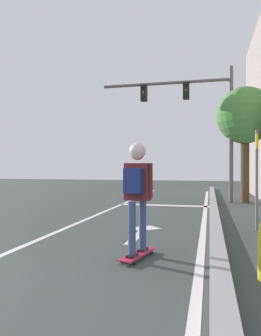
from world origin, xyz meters
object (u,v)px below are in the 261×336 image
at_px(street_sign_post, 257,165).
at_px(skater, 137,184).
at_px(skateboard, 137,254).
at_px(traffic_signal_mast, 194,109).
at_px(roadside_tree, 245,117).

bearing_deg(street_sign_post, skater, -127.24).
height_order(skateboard, skater, skater).
bearing_deg(traffic_signal_mast, roadside_tree, 4.32).
bearing_deg(roadside_tree, street_sign_post, -93.39).
xyz_separation_m(street_sign_post, roadside_tree, (0.33, 5.63, 1.85)).
distance_m(traffic_signal_mast, roadside_tree, 1.93).
relative_size(skateboard, street_sign_post, 0.42).
distance_m(skater, roadside_tree, 8.85).
xyz_separation_m(skateboard, skater, (-0.00, -0.02, 1.04)).
height_order(traffic_signal_mast, roadside_tree, traffic_signal_mast).
bearing_deg(skateboard, street_sign_post, 52.63).
distance_m(street_sign_post, roadside_tree, 5.93).
distance_m(skateboard, traffic_signal_mast, 8.85).
bearing_deg(street_sign_post, skateboard, -127.37).
distance_m(skateboard, roadside_tree, 9.14).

